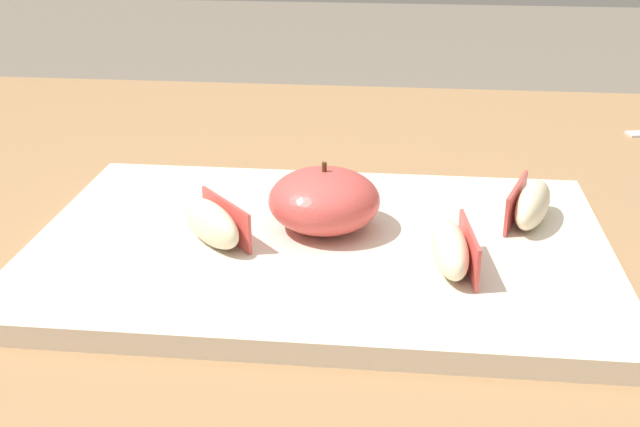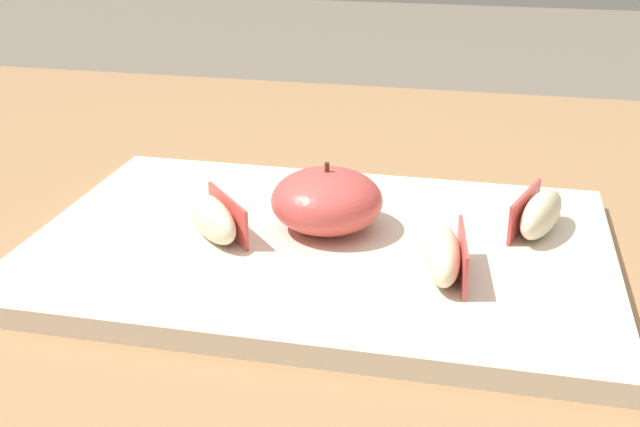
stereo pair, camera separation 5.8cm
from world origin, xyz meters
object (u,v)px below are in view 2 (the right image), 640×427
at_px(apple_wedge_middle, 540,214).
at_px(cutting_board, 320,248).
at_px(apple_half_skin_up, 327,200).
at_px(apple_wedge_front, 213,218).
at_px(apple_wedge_right, 445,255).

bearing_deg(apple_wedge_middle, cutting_board, -164.21).
relative_size(cutting_board, apple_wedge_middle, 5.63).
relative_size(apple_half_skin_up, apple_wedge_front, 1.22).
height_order(apple_wedge_middle, apple_wedge_right, same).
xyz_separation_m(cutting_board, apple_wedge_middle, (0.16, 0.04, 0.02)).
bearing_deg(apple_wedge_right, cutting_board, 156.79).
distance_m(apple_half_skin_up, apple_wedge_right, 0.11).
xyz_separation_m(apple_wedge_middle, apple_wedge_right, (-0.06, -0.08, 0.00)).
bearing_deg(apple_half_skin_up, apple_wedge_front, -156.89).
bearing_deg(apple_wedge_middle, apple_wedge_right, -127.09).
relative_size(cutting_board, apple_half_skin_up, 5.03).
bearing_deg(apple_wedge_right, apple_wedge_front, 171.64).
distance_m(apple_half_skin_up, apple_wedge_front, 0.08).
xyz_separation_m(cutting_board, apple_wedge_front, (-0.08, -0.01, 0.02)).
relative_size(apple_wedge_middle, apple_wedge_right, 1.02).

